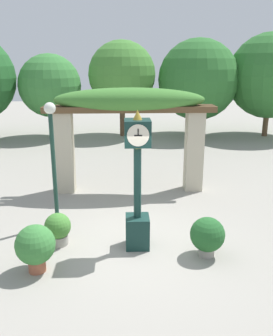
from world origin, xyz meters
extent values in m
plane|color=gray|center=(0.00, 0.00, 0.00)|extent=(60.00, 60.00, 0.00)
cube|color=#14332D|center=(0.08, -0.20, 0.35)|extent=(0.50, 0.50, 0.70)
cylinder|color=#14332D|center=(0.08, -0.20, 1.45)|extent=(0.16, 0.16, 1.52)
cylinder|color=gold|center=(0.08, -0.20, 2.23)|extent=(0.25, 0.25, 0.04)
cube|color=#14332D|center=(0.08, -0.20, 2.51)|extent=(0.52, 0.52, 0.52)
cylinder|color=beige|center=(0.08, -0.47, 2.51)|extent=(0.43, 0.02, 0.43)
cylinder|color=beige|center=(0.08, 0.07, 2.51)|extent=(0.43, 0.02, 0.43)
cube|color=black|center=(0.08, -0.48, 2.51)|extent=(0.15, 0.01, 0.02)
cube|color=black|center=(0.08, -0.48, 2.58)|extent=(0.02, 0.01, 0.14)
cone|color=gold|center=(0.08, -0.20, 2.87)|extent=(0.18, 0.18, 0.19)
cube|color=#BCB299|center=(-1.97, 3.37, 1.23)|extent=(0.52, 0.52, 2.45)
cube|color=#BCB299|center=(1.97, 3.37, 1.23)|extent=(0.52, 0.52, 2.45)
cube|color=brown|center=(0.00, 3.11, 2.54)|extent=(5.06, 0.16, 0.18)
cube|color=brown|center=(0.00, 3.37, 2.54)|extent=(5.06, 0.16, 0.18)
cube|color=brown|center=(0.00, 3.63, 2.54)|extent=(5.06, 0.16, 0.18)
ellipsoid|color=#427F33|center=(0.00, 3.37, 2.80)|extent=(4.44, 1.12, 0.70)
cylinder|color=gray|center=(1.49, -0.65, 0.11)|extent=(0.33, 0.33, 0.22)
sphere|color=#235B28|center=(1.49, -0.65, 0.48)|extent=(0.71, 0.71, 0.71)
cylinder|color=gray|center=(-1.65, -0.04, 0.11)|extent=(0.42, 0.42, 0.22)
sphere|color=#427F33|center=(-1.65, -0.04, 0.43)|extent=(0.58, 0.58, 0.58)
cylinder|color=#9E563D|center=(-1.88, -1.09, 0.14)|extent=(0.33, 0.33, 0.28)
sphere|color=#387A38|center=(-1.88, -1.09, 0.56)|extent=(0.76, 0.76, 0.76)
cylinder|color=#19382D|center=(-1.85, 0.96, 1.37)|extent=(0.10, 0.10, 2.73)
sphere|color=white|center=(-1.85, 0.96, 2.86)|extent=(0.27, 0.27, 0.27)
cylinder|color=brown|center=(-3.92, 11.68, 0.79)|extent=(0.28, 0.28, 1.58)
sphere|color=#387A38|center=(-3.92, 11.68, 2.70)|extent=(3.19, 3.19, 3.19)
cylinder|color=brown|center=(-0.22, 12.02, 0.99)|extent=(0.28, 0.28, 1.99)
sphere|color=#427F33|center=(-0.22, 12.02, 3.22)|extent=(3.51, 3.51, 3.51)
cylinder|color=brown|center=(3.77, 11.84, 0.75)|extent=(0.28, 0.28, 1.50)
sphere|color=#2D6B2D|center=(3.77, 11.84, 2.97)|extent=(4.20, 4.20, 4.20)
cylinder|color=brown|center=(7.49, 11.59, 0.82)|extent=(0.28, 0.28, 1.64)
sphere|color=#2D6B2D|center=(7.49, 11.59, 3.17)|extent=(4.38, 4.38, 4.38)
camera|label=1|loc=(-0.21, -7.15, 3.86)|focal=38.00mm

